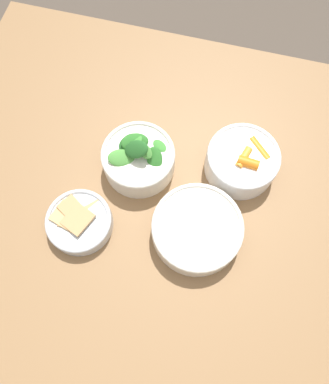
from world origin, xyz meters
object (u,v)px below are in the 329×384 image
Objects in this scene: bowl_beans_hotdog at (197,229)px; bowl_greens at (138,159)px; bowl_carrots at (242,161)px; bowl_cookies at (79,221)px.

bowl_greens is at bearing -127.38° from bowl_beans_hotdog.
bowl_beans_hotdog is (0.17, -0.06, -0.01)m from bowl_carrots.
bowl_cookies is at bearing -80.16° from bowl_beans_hotdog.
bowl_greens is 0.20m from bowl_beans_hotdog.
bowl_carrots reaches higher than bowl_beans_hotdog.
bowl_beans_hotdog is (0.12, 0.16, -0.01)m from bowl_greens.
bowl_carrots is 0.18m from bowl_beans_hotdog.
bowl_carrots is at bearing 124.95° from bowl_cookies.
bowl_greens is at bearing -77.14° from bowl_carrots.
bowl_greens is (0.05, -0.22, 0.00)m from bowl_carrots.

